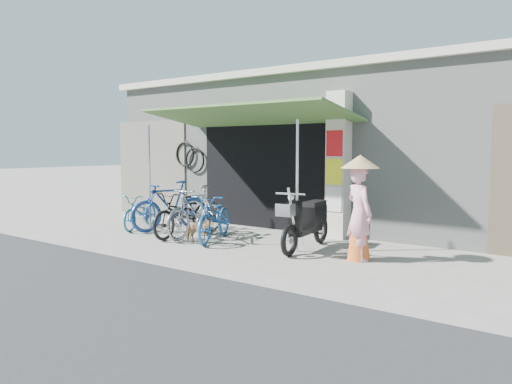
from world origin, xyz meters
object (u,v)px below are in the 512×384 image
Objects in this scene: bike_blue at (170,206)px; nun at (359,208)px; bike_navy at (215,217)px; bike_silver at (196,212)px; moped at (307,222)px; bike_teal at (141,211)px; street_dog at (198,231)px; bike_black at (184,214)px.

bike_blue is 1.07× the size of nun.
bike_blue is at bearing 146.00° from bike_navy.
bike_silver is 2.49m from moped.
bike_teal reaches higher than street_dog.
bike_silver is at bearing -178.59° from moped.
bike_navy is (0.56, -0.03, -0.07)m from bike_silver.
bike_blue is 4.72m from nun.
bike_silver is at bearing 31.57° from street_dog.
bike_navy is at bearing -3.90° from bike_black.
bike_silver is at bearing -24.97° from bike_teal.
moped is 1.24m from nun.
moped reaches higher than street_dog.
moped reaches higher than bike_navy.
bike_silver is at bearing 3.28° from bike_blue.
bike_teal is at bearing 61.44° from street_dog.
bike_teal is 4.29m from moped.
bike_navy is at bearing 7.36° from bike_blue.
bike_teal is 0.85× the size of bike_silver.
bike_black is at bearing 33.22° from nun.
bike_blue is 0.97× the size of moped.
bike_teal is at bearing 154.99° from bike_navy.
bike_silver is 0.93× the size of moped.
nun reaches higher than bike_blue.
bike_navy is at bearing -21.72° from street_dog.
bike_navy is (2.37, -0.10, 0.07)m from bike_teal.
nun reaches higher than bike_silver.
bike_teal is at bearing 31.62° from nun.
street_dog is at bearing -118.94° from bike_navy.
nun is at bearing -19.85° from moped.
bike_black is 1.01× the size of bike_navy.
bike_teal is 0.87× the size of nun.
bike_black is at bearing -26.89° from bike_teal.
nun reaches higher than bike_navy.
street_dog is at bearing -47.80° from bike_silver.
bike_navy is 0.93× the size of moped.
bike_silver is (1.08, -0.30, -0.02)m from bike_blue.
nun is (5.44, -0.00, 0.46)m from bike_teal.
bike_blue is 3.03× the size of street_dog.
bike_black is 0.95m from street_dog.
bike_blue reaches higher than bike_teal.
bike_navy is at bearing 33.53° from nun.
bike_navy is (1.64, -0.33, -0.09)m from bike_blue.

